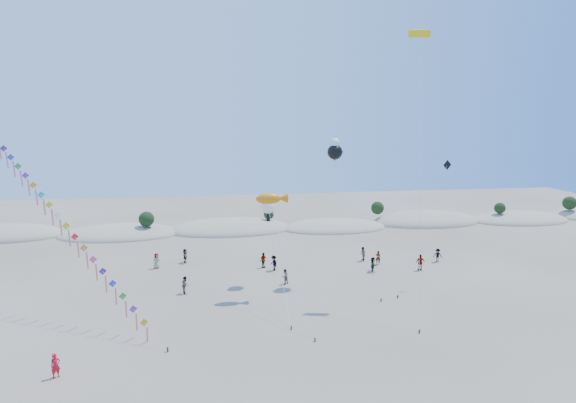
% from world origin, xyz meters
% --- Properties ---
extents(ground, '(160.00, 160.00, 0.00)m').
position_xyz_m(ground, '(0.00, 0.00, 0.00)').
color(ground, '#776652').
rests_on(ground, ground).
extents(dune_ridge, '(145.30, 11.49, 5.57)m').
position_xyz_m(dune_ridge, '(1.06, 45.14, 0.11)').
color(dune_ridge, gray).
rests_on(dune_ridge, ground).
extents(kite_train, '(21.52, 20.79, 19.46)m').
position_xyz_m(kite_train, '(-17.34, 17.70, 9.90)').
color(kite_train, '#3F2D1E').
rests_on(kite_train, ground).
extents(fish_kite, '(3.42, 11.34, 9.84)m').
position_xyz_m(fish_kite, '(2.94, 17.29, 9.29)').
color(fish_kite, '#3F2D1E').
rests_on(fish_kite, ground).
extents(cartoon_kite_low, '(1.44, 12.78, 9.25)m').
position_xyz_m(cartoon_kite_low, '(2.98, 20.93, 8.06)').
color(cartoon_kite_low, '#3F2D1E').
rests_on(cartoon_kite_low, ground).
extents(cartoon_kite_high, '(3.73, 8.28, 14.78)m').
position_xyz_m(cartoon_kite_high, '(9.91, 20.99, 13.51)').
color(cartoon_kite_high, '#3F2D1E').
rests_on(cartoon_kite_high, ground).
extents(parafoil_kite, '(4.66, 11.00, 24.86)m').
position_xyz_m(parafoil_kite, '(16.70, 16.88, 23.77)').
color(parafoil_kite, '#3F2D1E').
rests_on(parafoil_kite, ground).
extents(dark_kite, '(7.07, 4.51, 12.61)m').
position_xyz_m(dark_kite, '(19.20, 17.28, 8.88)').
color(dark_kite, '#3F2D1E').
rests_on(dark_kite, ground).
extents(flyer_foreground, '(0.72, 0.67, 1.65)m').
position_xyz_m(flyer_foreground, '(-12.98, 4.21, 0.82)').
color(flyer_foreground, red).
rests_on(flyer_foreground, ground).
extents(beachgoers, '(33.66, 11.57, 1.83)m').
position_xyz_m(beachgoers, '(6.84, 24.14, 0.84)').
color(beachgoers, slate).
rests_on(beachgoers, ground).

